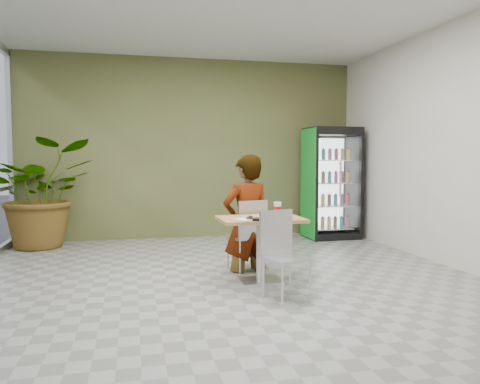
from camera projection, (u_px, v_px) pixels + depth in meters
name	position (u px, v px, depth m)	size (l,w,h in m)	color
ground	(232.00, 289.00, 5.09)	(7.00, 7.00, 0.00)	gray
room_envelope	(232.00, 141.00, 4.98)	(6.00, 7.00, 3.20)	silver
dining_table	(260.00, 236.00, 5.29)	(0.94, 0.67, 0.75)	tan
chair_far	(249.00, 230.00, 5.84)	(0.49, 0.49, 0.90)	silver
chair_near	(281.00, 247.00, 4.73)	(0.49, 0.49, 0.89)	silver
seated_woman	(247.00, 225.00, 5.87)	(0.65, 0.42, 1.77)	black
pizza_plate	(261.00, 215.00, 5.35)	(0.30, 0.30, 0.03)	white
soda_cup	(278.00, 209.00, 5.40)	(0.09, 0.09, 0.16)	white
napkin_stack	(245.00, 220.00, 4.99)	(0.16, 0.16, 0.02)	white
cafeteria_tray	(266.00, 219.00, 5.08)	(0.42, 0.30, 0.02)	black
beverage_fridge	(331.00, 183.00, 8.34)	(0.90, 0.70, 1.97)	black
potted_plant	(42.00, 193.00, 7.47)	(1.56, 1.35, 1.74)	#35692A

